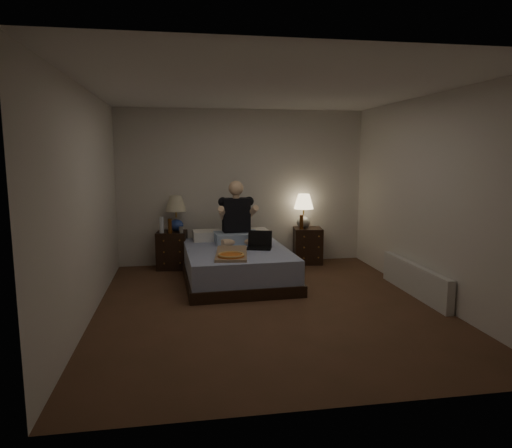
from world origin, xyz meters
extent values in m
cube|color=brown|center=(0.00, 0.00, 0.00)|extent=(4.00, 4.50, 0.00)
cube|color=white|center=(0.00, 0.00, 2.50)|extent=(4.00, 4.50, 0.00)
cube|color=silver|center=(0.00, 2.25, 1.25)|extent=(4.00, 0.00, 2.50)
cube|color=silver|center=(0.00, -2.25, 1.25)|extent=(4.00, 0.00, 2.50)
cube|color=silver|center=(-2.00, 0.00, 1.25)|extent=(0.00, 4.50, 2.50)
cube|color=silver|center=(2.00, 0.00, 1.25)|extent=(0.00, 4.50, 2.50)
cube|color=#5161A2|center=(-0.24, 1.14, 0.23)|extent=(1.49, 1.93, 0.47)
cube|color=black|center=(-1.15, 2.03, 0.29)|extent=(0.50, 0.46, 0.59)
cube|color=black|center=(1.05, 2.03, 0.29)|extent=(0.50, 0.46, 0.58)
cylinder|color=silver|center=(-1.30, 1.93, 0.71)|extent=(0.07, 0.07, 0.25)
cylinder|color=#A3A39E|center=(-1.01, 1.87, 0.64)|extent=(0.07, 0.07, 0.10)
cylinder|color=#522C0B|center=(-1.17, 1.88, 0.70)|extent=(0.06, 0.06, 0.23)
cylinder|color=#542B0C|center=(0.91, 1.93, 0.70)|extent=(0.06, 0.06, 0.23)
cube|color=silver|center=(1.93, 0.12, 0.20)|extent=(0.10, 1.60, 0.40)
camera|label=1|loc=(-1.00, -5.12, 1.79)|focal=32.00mm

